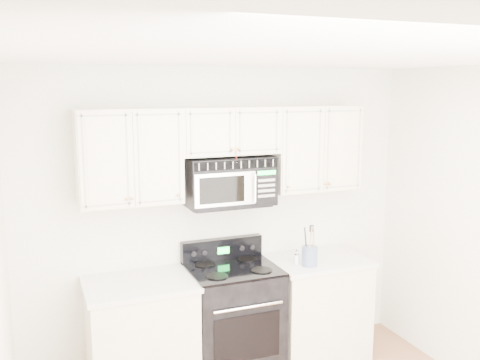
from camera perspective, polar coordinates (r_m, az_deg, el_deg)
room at (r=3.21m, az=8.75°, el=-10.90°), size 3.51×3.51×2.61m
base_cabinet_left at (r=4.55m, az=-10.49°, el=-16.44°), size 0.86×0.65×0.92m
base_cabinet_right at (r=5.06m, az=8.09°, el=-13.55°), size 0.86×0.65×0.92m
range at (r=4.72m, az=-0.77°, el=-14.49°), size 0.74×0.67×1.11m
upper_cabinets at (r=4.46m, az=-1.35°, el=3.49°), size 2.44×0.37×0.75m
microwave at (r=4.48m, az=-1.16°, el=-0.09°), size 0.74×0.42×0.41m
utensil_crock at (r=4.65m, az=7.43°, el=-7.99°), size 0.13×0.13×0.36m
shaker_salt at (r=4.69m, az=6.06°, el=-8.31°), size 0.04×0.04×0.10m
shaker_pepper at (r=4.81m, az=6.18°, el=-7.87°), size 0.04×0.04×0.10m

